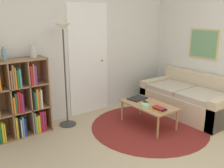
{
  "coord_description": "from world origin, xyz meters",
  "views": [
    {
      "loc": [
        -2.38,
        -1.53,
        1.87
      ],
      "look_at": [
        -0.19,
        1.34,
        0.85
      ],
      "focal_mm": 40.0,
      "sensor_mm": 36.0,
      "label": 1
    }
  ],
  "objects_px": {
    "couch": "(189,99)",
    "bottle_right": "(4,55)",
    "floor_lamp": "(64,47)",
    "bookshelf": "(17,101)",
    "laptop": "(137,98)",
    "vase_on_shelf": "(33,51)",
    "coffee_table": "(149,106)",
    "bowl": "(145,106)"
  },
  "relations": [
    {
      "from": "bookshelf",
      "to": "bottle_right",
      "type": "xyz_separation_m",
      "value": [
        -0.11,
        0.01,
        0.73
      ]
    },
    {
      "from": "laptop",
      "to": "couch",
      "type": "bearing_deg",
      "value": -20.15
    },
    {
      "from": "bottle_right",
      "to": "bookshelf",
      "type": "bearing_deg",
      "value": -7.41
    },
    {
      "from": "couch",
      "to": "bottle_right",
      "type": "xyz_separation_m",
      "value": [
        -3.05,
        1.05,
        1.03
      ]
    },
    {
      "from": "floor_lamp",
      "to": "couch",
      "type": "height_order",
      "value": "floor_lamp"
    },
    {
      "from": "bookshelf",
      "to": "couch",
      "type": "relative_size",
      "value": 0.72
    },
    {
      "from": "couch",
      "to": "laptop",
      "type": "bearing_deg",
      "value": 159.85
    },
    {
      "from": "bookshelf",
      "to": "floor_lamp",
      "type": "relative_size",
      "value": 0.7
    },
    {
      "from": "bottle_right",
      "to": "laptop",
      "type": "bearing_deg",
      "value": -18.55
    },
    {
      "from": "couch",
      "to": "coffee_table",
      "type": "xyz_separation_m",
      "value": [
        -1.06,
        0.06,
        0.08
      ]
    },
    {
      "from": "bookshelf",
      "to": "vase_on_shelf",
      "type": "bearing_deg",
      "value": 0.79
    },
    {
      "from": "bookshelf",
      "to": "bottle_right",
      "type": "distance_m",
      "value": 0.74
    },
    {
      "from": "coffee_table",
      "to": "couch",
      "type": "bearing_deg",
      "value": -3.25
    },
    {
      "from": "vase_on_shelf",
      "to": "couch",
      "type": "bearing_deg",
      "value": -21.74
    },
    {
      "from": "vase_on_shelf",
      "to": "bottle_right",
      "type": "bearing_deg",
      "value": 178.61
    },
    {
      "from": "coffee_table",
      "to": "laptop",
      "type": "distance_m",
      "value": 0.32
    },
    {
      "from": "bookshelf",
      "to": "vase_on_shelf",
      "type": "relative_size",
      "value": 5.8
    },
    {
      "from": "floor_lamp",
      "to": "vase_on_shelf",
      "type": "xyz_separation_m",
      "value": [
        -0.46,
        0.12,
        -0.04
      ]
    },
    {
      "from": "bookshelf",
      "to": "laptop",
      "type": "height_order",
      "value": "bookshelf"
    },
    {
      "from": "couch",
      "to": "bottle_right",
      "type": "height_order",
      "value": "bottle_right"
    },
    {
      "from": "bottle_right",
      "to": "coffee_table",
      "type": "bearing_deg",
      "value": -26.58
    },
    {
      "from": "bookshelf",
      "to": "laptop",
      "type": "relative_size",
      "value": 3.45
    },
    {
      "from": "couch",
      "to": "bowl",
      "type": "xyz_separation_m",
      "value": [
        -1.21,
        -0.01,
        0.15
      ]
    },
    {
      "from": "laptop",
      "to": "vase_on_shelf",
      "type": "xyz_separation_m",
      "value": [
        -1.59,
        0.67,
        0.92
      ]
    },
    {
      "from": "couch",
      "to": "coffee_table",
      "type": "height_order",
      "value": "couch"
    },
    {
      "from": "bookshelf",
      "to": "floor_lamp",
      "type": "bearing_deg",
      "value": -8.43
    },
    {
      "from": "coffee_table",
      "to": "laptop",
      "type": "bearing_deg",
      "value": 84.2
    },
    {
      "from": "laptop",
      "to": "vase_on_shelf",
      "type": "distance_m",
      "value": 1.95
    },
    {
      "from": "laptop",
      "to": "bottle_right",
      "type": "bearing_deg",
      "value": 161.45
    },
    {
      "from": "bookshelf",
      "to": "coffee_table",
      "type": "relative_size",
      "value": 1.28
    },
    {
      "from": "floor_lamp",
      "to": "couch",
      "type": "relative_size",
      "value": 1.02
    },
    {
      "from": "laptop",
      "to": "floor_lamp",
      "type": "bearing_deg",
      "value": 154.17
    },
    {
      "from": "bookshelf",
      "to": "bottle_right",
      "type": "height_order",
      "value": "bottle_right"
    },
    {
      "from": "bookshelf",
      "to": "vase_on_shelf",
      "type": "distance_m",
      "value": 0.81
    },
    {
      "from": "laptop",
      "to": "bowl",
      "type": "bearing_deg",
      "value": -115.4
    },
    {
      "from": "laptop",
      "to": "bottle_right",
      "type": "height_order",
      "value": "bottle_right"
    },
    {
      "from": "bookshelf",
      "to": "bowl",
      "type": "relative_size",
      "value": 8.69
    },
    {
      "from": "bowl",
      "to": "bottle_right",
      "type": "distance_m",
      "value": 2.3
    },
    {
      "from": "coffee_table",
      "to": "bottle_right",
      "type": "bearing_deg",
      "value": 153.42
    },
    {
      "from": "floor_lamp",
      "to": "bowl",
      "type": "height_order",
      "value": "floor_lamp"
    },
    {
      "from": "floor_lamp",
      "to": "bottle_right",
      "type": "height_order",
      "value": "floor_lamp"
    },
    {
      "from": "bookshelf",
      "to": "couch",
      "type": "distance_m",
      "value": 3.13
    }
  ]
}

